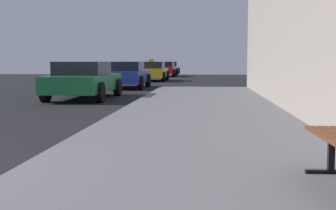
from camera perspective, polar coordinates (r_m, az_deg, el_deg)
sidewalk at (r=4.25m, az=4.49°, el=-10.81°), size 4.00×32.00×0.15m
car_green at (r=15.50m, az=-10.68°, el=3.16°), size 1.96×4.38×1.27m
car_blue at (r=21.48m, az=-5.44°, el=3.87°), size 2.03×4.14×1.27m
car_yellow at (r=29.40m, az=-2.09°, el=4.35°), size 2.01×4.36×1.43m
car_red at (r=38.35m, az=-0.46°, el=4.63°), size 1.99×4.43×1.27m
car_silver at (r=45.46m, az=0.20°, el=4.78°), size 1.93×4.54×1.27m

